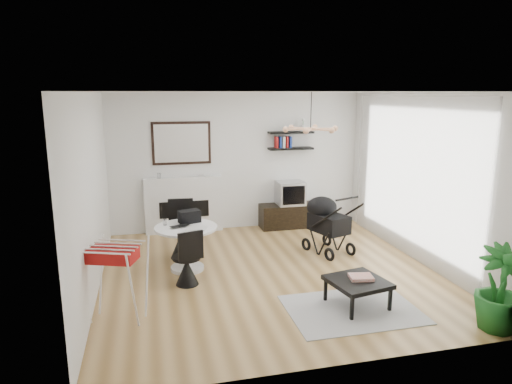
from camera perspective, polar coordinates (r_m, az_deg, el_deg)
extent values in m
plane|color=olive|center=(7.07, 1.84, -10.05)|extent=(5.00, 5.00, 0.00)
plane|color=white|center=(6.54, 2.00, 12.39)|extent=(5.00, 5.00, 0.00)
plane|color=white|center=(9.08, -2.27, 3.80)|extent=(5.00, 0.00, 5.00)
plane|color=white|center=(6.49, -19.88, -0.35)|extent=(0.00, 5.00, 5.00)
plane|color=white|center=(7.72, 20.12, 1.55)|extent=(0.00, 5.00, 5.00)
cube|color=white|center=(7.83, 18.71, 1.79)|extent=(0.04, 3.60, 2.60)
cube|color=white|center=(9.01, -9.01, -1.60)|extent=(1.50, 0.15, 1.10)
cube|color=black|center=(8.97, -8.96, -2.12)|extent=(0.95, 0.06, 0.32)
cube|color=black|center=(8.87, -9.30, 6.05)|extent=(1.12, 0.03, 0.82)
cube|color=white|center=(8.85, -9.29, 6.04)|extent=(1.02, 0.01, 0.72)
cube|color=black|center=(9.18, 4.36, 5.45)|extent=(0.90, 0.25, 0.04)
cube|color=black|center=(9.15, 4.39, 7.44)|extent=(0.90, 0.25, 0.04)
cube|color=black|center=(9.35, 4.41, -2.94)|extent=(1.27, 0.45, 0.48)
cube|color=#B7B8BA|center=(9.23, 4.31, -0.12)|extent=(0.54, 0.47, 0.47)
cube|color=black|center=(9.01, 4.75, -0.42)|extent=(0.46, 0.01, 0.38)
cylinder|color=white|center=(7.26, -8.57, -9.36)|extent=(0.51, 0.51, 0.05)
cylinder|color=white|center=(7.14, -8.65, -6.90)|extent=(0.13, 0.13, 0.60)
cylinder|color=white|center=(7.05, -8.74, -4.43)|extent=(0.95, 0.95, 0.04)
imported|color=black|center=(6.99, -9.36, -4.33)|extent=(0.35, 0.29, 0.02)
cube|color=black|center=(7.23, -8.33, -3.04)|extent=(0.37, 0.28, 0.19)
cube|color=silver|center=(6.93, -7.43, -4.49)|extent=(0.37, 0.34, 0.01)
cylinder|color=white|center=(7.17, -11.32, -3.70)|extent=(0.06, 0.06, 0.10)
cylinder|color=black|center=(7.64, -9.33, -4.77)|extent=(0.46, 0.46, 0.05)
cone|color=black|center=(7.72, -9.27, -6.54)|extent=(0.37, 0.37, 0.44)
cube|color=black|center=(7.77, -9.39, -2.50)|extent=(0.42, 0.08, 0.47)
cylinder|color=black|center=(6.60, -8.68, -8.09)|extent=(0.40, 0.40, 0.05)
cone|color=black|center=(6.67, -8.62, -9.84)|extent=(0.33, 0.33, 0.38)
cube|color=black|center=(6.36, -8.16, -6.69)|extent=(0.36, 0.13, 0.41)
cube|color=maroon|center=(5.64, -17.31, -7.33)|extent=(0.63, 0.49, 0.15)
cube|color=black|center=(7.87, 9.10, -3.86)|extent=(0.62, 0.76, 0.30)
ellipsoid|color=black|center=(7.95, 8.22, -1.89)|extent=(0.52, 0.52, 0.37)
cylinder|color=black|center=(7.45, 11.33, -0.82)|extent=(0.46, 0.19, 0.03)
torus|color=black|center=(8.07, 6.28, -6.52)|extent=(0.13, 0.23, 0.23)
torus|color=black|center=(8.36, 8.84, -5.92)|extent=(0.13, 0.23, 0.23)
torus|color=black|center=(7.63, 9.16, -7.72)|extent=(0.13, 0.23, 0.23)
torus|color=black|center=(7.94, 11.75, -7.02)|extent=(0.13, 0.23, 0.23)
cube|color=#A2A2A2|center=(6.08, 11.91, -14.16)|extent=(1.63, 1.18, 0.01)
cube|color=black|center=(6.06, 12.59, -10.91)|extent=(0.79, 0.79, 0.06)
cube|color=black|center=(5.77, 11.90, -14.04)|extent=(0.04, 0.04, 0.29)
cube|color=black|center=(6.10, 16.41, -12.77)|extent=(0.04, 0.04, 0.29)
cube|color=black|center=(6.19, 8.69, -11.99)|extent=(0.04, 0.04, 0.29)
cube|color=black|center=(6.51, 13.05, -10.95)|extent=(0.04, 0.04, 0.29)
cube|color=#CC4A33|center=(6.09, 13.00, -10.34)|extent=(0.33, 0.28, 0.04)
imported|color=#1B601F|center=(6.01, 28.23, -10.58)|extent=(0.67, 0.67, 1.00)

